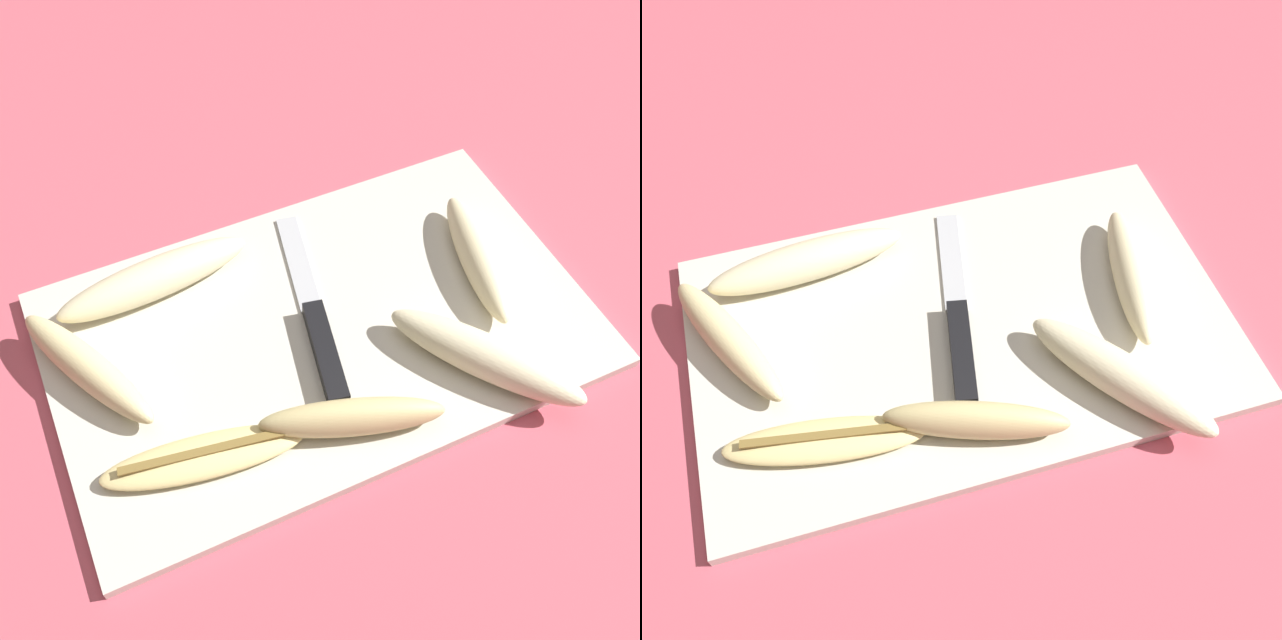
% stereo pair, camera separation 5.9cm
% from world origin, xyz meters
% --- Properties ---
extents(ground_plane, '(4.00, 4.00, 0.00)m').
position_xyz_m(ground_plane, '(0.00, 0.00, 0.00)').
color(ground_plane, '#C65160').
extents(cutting_board, '(0.52, 0.32, 0.01)m').
position_xyz_m(cutting_board, '(0.00, 0.00, 0.01)').
color(cutting_board, beige).
rests_on(cutting_board, ground_plane).
extents(knife, '(0.07, 0.24, 0.02)m').
position_xyz_m(knife, '(-0.01, -0.02, 0.02)').
color(knife, black).
rests_on(knife, cutting_board).
extents(banana_golden_short, '(0.18, 0.07, 0.02)m').
position_xyz_m(banana_golden_short, '(-0.15, -0.09, 0.02)').
color(banana_golden_short, '#EDD689').
rests_on(banana_golden_short, cutting_board).
extents(banana_cream_curved, '(0.07, 0.17, 0.04)m').
position_xyz_m(banana_cream_curved, '(0.18, 0.00, 0.03)').
color(banana_cream_curved, beige).
rests_on(banana_cream_curved, cutting_board).
extents(banana_ripe_center, '(0.11, 0.17, 0.04)m').
position_xyz_m(banana_ripe_center, '(-0.22, 0.04, 0.03)').
color(banana_ripe_center, beige).
rests_on(banana_ripe_center, cutting_board).
extents(banana_bright_far, '(0.15, 0.18, 0.04)m').
position_xyz_m(banana_bright_far, '(0.12, -0.11, 0.03)').
color(banana_bright_far, beige).
rests_on(banana_bright_far, cutting_board).
extents(banana_spotted_left, '(0.17, 0.08, 0.04)m').
position_xyz_m(banana_spotted_left, '(-0.02, -0.11, 0.03)').
color(banana_spotted_left, '#DBC684').
rests_on(banana_spotted_left, cutting_board).
extents(banana_pale_long, '(0.20, 0.06, 0.04)m').
position_xyz_m(banana_pale_long, '(-0.13, 0.11, 0.03)').
color(banana_pale_long, beige).
rests_on(banana_pale_long, cutting_board).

